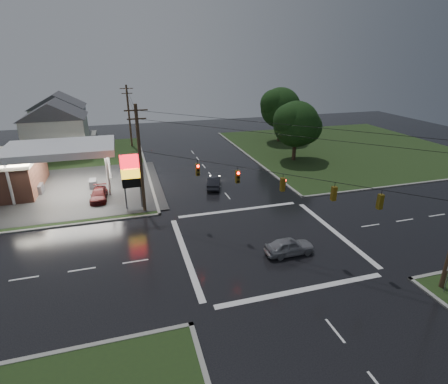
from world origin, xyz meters
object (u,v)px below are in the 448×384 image
object	(u,v)px
tree_ne_far	(281,108)
car_crossing	(289,246)
utility_pole_n	(129,115)
house_near	(56,127)
car_north	(214,182)
house_far	(60,116)
tree_ne_near	(297,124)
pylon_sign	(131,173)
car_pump	(99,195)
utility_pole_nw	(140,158)

from	to	relation	value
tree_ne_far	car_crossing	bearing A→B (deg)	-113.65
utility_pole_n	car_crossing	bearing A→B (deg)	-75.14
utility_pole_n	house_near	distance (m)	11.67
utility_pole_n	tree_ne_far	distance (m)	26.96
car_north	car_crossing	size ratio (longest dim) A/B	1.04
house_far	tree_ne_far	xyz separation A→B (m)	(39.10, -14.01, 1.77)
utility_pole_n	tree_ne_far	size ratio (longest dim) A/B	1.07
house_near	car_north	size ratio (longest dim) A/B	2.60
utility_pole_n	tree_ne_near	size ratio (longest dim) A/B	1.17
pylon_sign	tree_ne_far	distance (m)	36.35
tree_ne_near	car_crossing	world-z (taller)	tree_ne_near
house_near	house_far	world-z (taller)	same
pylon_sign	car_crossing	bearing A→B (deg)	-47.72
tree_ne_far	house_far	bearing A→B (deg)	160.29
car_pump	pylon_sign	bearing A→B (deg)	-40.75
house_near	tree_ne_far	distance (m)	38.19
utility_pole_n	car_pump	size ratio (longest dim) A/B	2.45
house_near	tree_ne_far	size ratio (longest dim) A/B	1.13
utility_pole_nw	house_far	distance (m)	40.48
car_north	house_near	bearing A→B (deg)	-29.69
house_near	utility_pole_n	bearing A→B (deg)	9.91
utility_pole_nw	utility_pole_n	bearing A→B (deg)	90.00
house_near	car_crossing	distance (m)	44.48
car_crossing	car_pump	xyz separation A→B (m)	(-15.40, 16.39, -0.07)
car_crossing	car_pump	distance (m)	22.49
utility_pole_n	car_pump	xyz separation A→B (m)	(-4.68, -24.00, -4.85)
tree_ne_near	tree_ne_far	xyz separation A→B (m)	(3.01, 12.00, 0.62)
utility_pole_nw	car_north	distance (m)	11.08
utility_pole_n	car_crossing	world-z (taller)	utility_pole_n
pylon_sign	house_far	world-z (taller)	house_far
pylon_sign	house_far	bearing A→B (deg)	106.98
house_near	car_north	world-z (taller)	house_near
house_near	tree_ne_far	xyz separation A→B (m)	(38.10, -2.01, 1.77)
house_near	car_pump	world-z (taller)	house_near
tree_ne_near	tree_ne_far	world-z (taller)	tree_ne_far
pylon_sign	car_pump	bearing A→B (deg)	136.47
house_far	car_north	xyz separation A→B (m)	(21.15, -33.82, -3.71)
house_far	car_north	distance (m)	40.06
tree_ne_near	house_near	bearing A→B (deg)	158.24
house_far	tree_ne_near	bearing A→B (deg)	-35.77
pylon_sign	utility_pole_n	world-z (taller)	utility_pole_n
utility_pole_n	utility_pole_nw	bearing A→B (deg)	-90.00
utility_pole_n	tree_ne_near	distance (m)	28.55
house_near	house_far	bearing A→B (deg)	94.76
car_north	utility_pole_n	bearing A→B (deg)	-52.35
house_far	car_north	bearing A→B (deg)	-57.98
utility_pole_nw	house_far	bearing A→B (deg)	107.92
car_north	utility_pole_nw	bearing A→B (deg)	45.86
car_crossing	car_pump	size ratio (longest dim) A/B	0.95
car_pump	utility_pole_nw	bearing A→B (deg)	-41.07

